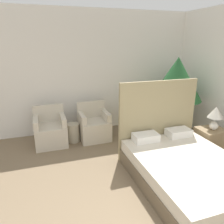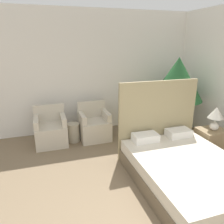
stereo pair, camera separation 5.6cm
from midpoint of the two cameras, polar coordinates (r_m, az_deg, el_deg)
wall_back at (r=5.44m, az=-3.99°, el=10.29°), size 10.00×0.06×2.90m
bed at (r=3.77m, az=18.84°, el=-13.39°), size 1.58×2.11×1.50m
armchair_near_window_left at (r=4.97m, az=-15.33°, el=-5.07°), size 0.67×0.63×0.84m
armchair_near_window_right at (r=5.07m, az=-4.29°, el=-3.94°), size 0.67×0.63×0.84m
potted_palm at (r=5.33m, az=16.98°, el=7.59°), size 1.19×1.19×1.84m
nightstand at (r=4.85m, az=24.68°, el=-7.03°), size 0.52×0.46×0.52m
table_lamp at (r=4.64m, az=25.79°, el=-0.80°), size 0.29×0.29×0.47m
side_table at (r=5.04m, az=-9.72°, el=-5.26°), size 0.28×0.28×0.42m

